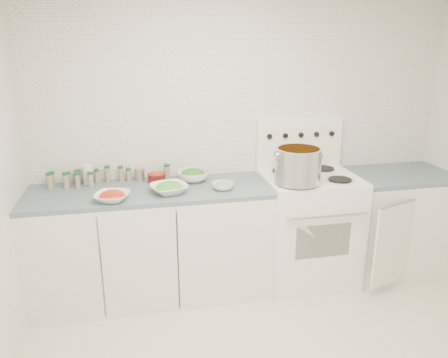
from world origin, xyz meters
TOP-DOWN VIEW (x-y plane):
  - room_walls at (0.00, 0.00)m, footprint 3.54×3.04m
  - counter_left at (-0.82, 1.19)m, footprint 1.85×0.62m
  - stove at (0.48, 1.19)m, footprint 0.76×0.70m
  - counter_right at (1.30, 1.19)m, footprint 0.89×0.76m
  - stock_pot at (0.30, 1.01)m, footprint 0.37×0.35m
  - bowl_tomato at (-1.09, 1.00)m, footprint 0.30×0.30m
  - bowl_snowpea at (-0.68, 1.08)m, footprint 0.33×0.33m
  - bowl_broccoli at (-0.47, 1.34)m, footprint 0.28×0.28m
  - bowl_zucchini at (-0.27, 1.08)m, footprint 0.22×0.22m
  - bowl_pepper at (-0.76, 1.37)m, footprint 0.14×0.14m
  - salt_canister at (-1.29, 1.43)m, footprint 0.10×0.10m
  - tin_can at (-0.89, 1.45)m, footprint 0.10×0.10m
  - spice_cluster at (-1.24, 1.41)m, footprint 0.94×0.15m

SIDE VIEW (x-z plane):
  - counter_right at x=1.30m, z-range 0.00..0.90m
  - counter_left at x=-0.82m, z-range 0.00..0.90m
  - stove at x=0.48m, z-range -0.18..1.18m
  - bowl_zucchini at x=-0.27m, z-range 0.90..0.96m
  - bowl_tomato at x=-1.09m, z-range 0.89..0.97m
  - bowl_snowpea at x=-0.68m, z-range 0.89..0.98m
  - bowl_pepper at x=-0.76m, z-range 0.90..0.98m
  - bowl_broccoli at x=-0.47m, z-range 0.90..1.00m
  - tin_can at x=-0.89m, z-range 0.90..1.00m
  - spice_cluster at x=-1.24m, z-range 0.89..1.03m
  - salt_canister at x=-1.29m, z-range 0.90..1.06m
  - stock_pot at x=0.30m, z-range 0.96..1.22m
  - room_walls at x=0.00m, z-range 0.30..2.82m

